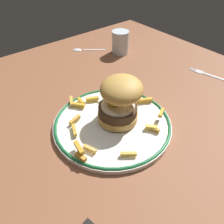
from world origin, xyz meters
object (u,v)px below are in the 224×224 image
dinner_plate (112,123)px  spoon (81,49)px  burger (119,99)px  water_glass (120,44)px  fork (209,75)px

dinner_plate → spoon: dinner_plate is taller
dinner_plate → burger: bearing=92.3°
dinner_plate → water_glass: size_ratio=3.49×
water_glass → dinner_plate: bearing=-43.8°
burger → water_glass: burger is taller
burger → fork: 39.85cm
dinner_plate → burger: 6.89cm
fork → burger: bearing=-92.4°
dinner_plate → water_glass: bearing=136.2°
dinner_plate → spoon: 46.48cm
fork → spoon: (-44.13, -22.93, 0.18)cm
water_glass → spoon: size_ratio=0.75×
burger → fork: (1.62, 39.17, -7.14)cm
dinner_plate → water_glass: water_glass is taller
burger → spoon: (-42.51, 16.24, -6.96)cm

